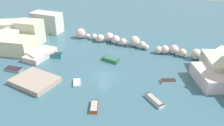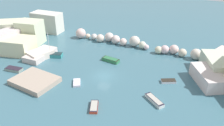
{
  "view_description": "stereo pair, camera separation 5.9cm",
  "coord_description": "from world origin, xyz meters",
  "px_view_note": "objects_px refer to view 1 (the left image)",
  "views": [
    {
      "loc": [
        17.78,
        -35.67,
        24.25
      ],
      "look_at": [
        0.0,
        4.08,
        1.0
      ],
      "focal_mm": 36.84,
      "sensor_mm": 36.0,
      "label": 1
    },
    {
      "loc": [
        17.83,
        -35.65,
        24.25
      ],
      "look_at": [
        0.0,
        4.08,
        1.0
      ],
      "focal_mm": 36.84,
      "sensor_mm": 36.0,
      "label": 2
    }
  ],
  "objects_px": {
    "moored_boat_2": "(168,81)",
    "moored_boat_4": "(14,69)",
    "moored_boat_6": "(77,83)",
    "moored_boat_1": "(111,60)",
    "moored_boat_5": "(94,107)",
    "stone_dock": "(35,81)",
    "moored_boat_3": "(154,100)",
    "moored_boat_0": "(50,55)"
  },
  "relations": [
    {
      "from": "moored_boat_2",
      "to": "moored_boat_4",
      "type": "height_order",
      "value": "moored_boat_4"
    },
    {
      "from": "moored_boat_2",
      "to": "moored_boat_6",
      "type": "relative_size",
      "value": 1.07
    },
    {
      "from": "moored_boat_1",
      "to": "moored_boat_5",
      "type": "bearing_deg",
      "value": 112.92
    },
    {
      "from": "stone_dock",
      "to": "moored_boat_3",
      "type": "bearing_deg",
      "value": 9.25
    },
    {
      "from": "moored_boat_1",
      "to": "moored_boat_2",
      "type": "relative_size",
      "value": 1.36
    },
    {
      "from": "moored_boat_0",
      "to": "moored_boat_1",
      "type": "xyz_separation_m",
      "value": [
        13.97,
        3.66,
        -0.08
      ]
    },
    {
      "from": "stone_dock",
      "to": "moored_boat_5",
      "type": "distance_m",
      "value": 14.05
    },
    {
      "from": "moored_boat_2",
      "to": "moored_boat_4",
      "type": "distance_m",
      "value": 31.94
    },
    {
      "from": "stone_dock",
      "to": "moored_boat_5",
      "type": "relative_size",
      "value": 2.39
    },
    {
      "from": "moored_boat_2",
      "to": "moored_boat_6",
      "type": "bearing_deg",
      "value": -0.28
    },
    {
      "from": "stone_dock",
      "to": "moored_boat_4",
      "type": "distance_m",
      "value": 7.6
    },
    {
      "from": "stone_dock",
      "to": "moored_boat_0",
      "type": "height_order",
      "value": "moored_boat_0"
    },
    {
      "from": "moored_boat_4",
      "to": "moored_boat_5",
      "type": "relative_size",
      "value": 1.09
    },
    {
      "from": "moored_boat_4",
      "to": "moored_boat_5",
      "type": "distance_m",
      "value": 21.61
    },
    {
      "from": "moored_boat_1",
      "to": "moored_boat_5",
      "type": "relative_size",
      "value": 1.23
    },
    {
      "from": "stone_dock",
      "to": "moored_boat_2",
      "type": "xyz_separation_m",
      "value": [
        23.37,
        10.79,
        -0.25
      ]
    },
    {
      "from": "stone_dock",
      "to": "moored_boat_2",
      "type": "bearing_deg",
      "value": 24.79
    },
    {
      "from": "moored_boat_0",
      "to": "moored_boat_1",
      "type": "relative_size",
      "value": 1.46
    },
    {
      "from": "moored_boat_1",
      "to": "moored_boat_3",
      "type": "distance_m",
      "value": 16.68
    },
    {
      "from": "moored_boat_3",
      "to": "moored_boat_4",
      "type": "height_order",
      "value": "moored_boat_3"
    },
    {
      "from": "moored_boat_4",
      "to": "moored_boat_5",
      "type": "xyz_separation_m",
      "value": [
        21.25,
        -3.97,
        -0.04
      ]
    },
    {
      "from": "moored_boat_3",
      "to": "moored_boat_5",
      "type": "height_order",
      "value": "moored_boat_3"
    },
    {
      "from": "moored_boat_0",
      "to": "moored_boat_6",
      "type": "xyz_separation_m",
      "value": [
        11.91,
        -7.46,
        -0.25
      ]
    },
    {
      "from": "stone_dock",
      "to": "moored_boat_4",
      "type": "height_order",
      "value": "stone_dock"
    },
    {
      "from": "stone_dock",
      "to": "moored_boat_1",
      "type": "bearing_deg",
      "value": 56.09
    },
    {
      "from": "moored_boat_2",
      "to": "moored_boat_5",
      "type": "bearing_deg",
      "value": 27.29
    },
    {
      "from": "moored_boat_0",
      "to": "moored_boat_6",
      "type": "bearing_deg",
      "value": 129.92
    },
    {
      "from": "moored_boat_1",
      "to": "moored_boat_5",
      "type": "height_order",
      "value": "moored_boat_1"
    },
    {
      "from": "moored_boat_3",
      "to": "moored_boat_1",
      "type": "bearing_deg",
      "value": -1.25
    },
    {
      "from": "moored_boat_1",
      "to": "moored_boat_5",
      "type": "distance_m",
      "value": 16.75
    },
    {
      "from": "moored_boat_0",
      "to": "moored_boat_5",
      "type": "xyz_separation_m",
      "value": [
        18.34,
        -12.51,
        -0.18
      ]
    },
    {
      "from": "moored_boat_3",
      "to": "moored_boat_5",
      "type": "xyz_separation_m",
      "value": [
        -8.57,
        -5.65,
        -0.07
      ]
    },
    {
      "from": "moored_boat_3",
      "to": "moored_boat_5",
      "type": "distance_m",
      "value": 10.26
    },
    {
      "from": "moored_boat_2",
      "to": "moored_boat_4",
      "type": "relative_size",
      "value": 0.83
    },
    {
      "from": "moored_boat_0",
      "to": "moored_boat_6",
      "type": "distance_m",
      "value": 14.05
    },
    {
      "from": "stone_dock",
      "to": "moored_boat_5",
      "type": "xyz_separation_m",
      "value": [
        13.91,
        -1.99,
        -0.22
      ]
    },
    {
      "from": "moored_boat_0",
      "to": "moored_boat_5",
      "type": "height_order",
      "value": "moored_boat_0"
    },
    {
      "from": "moored_boat_0",
      "to": "moored_boat_1",
      "type": "height_order",
      "value": "moored_boat_0"
    },
    {
      "from": "stone_dock",
      "to": "moored_boat_2",
      "type": "relative_size",
      "value": 2.64
    },
    {
      "from": "moored_boat_0",
      "to": "moored_boat_2",
      "type": "height_order",
      "value": "moored_boat_0"
    },
    {
      "from": "moored_boat_2",
      "to": "moored_boat_5",
      "type": "xyz_separation_m",
      "value": [
        -9.46,
        -12.78,
        0.03
      ]
    },
    {
      "from": "stone_dock",
      "to": "moored_boat_6",
      "type": "xyz_separation_m",
      "value": [
        7.48,
        3.07,
        -0.29
      ]
    }
  ]
}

